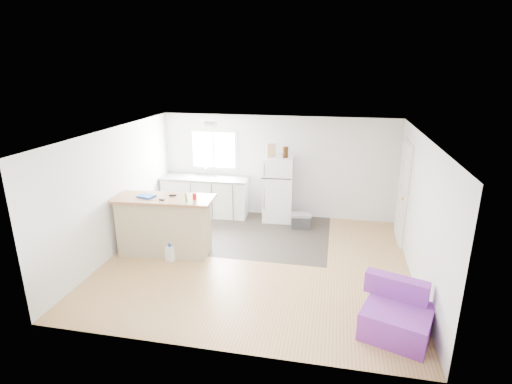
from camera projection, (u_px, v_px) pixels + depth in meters
room at (257, 201)px, 7.10m from camera, size 5.51×5.01×2.41m
vinyl_zone at (235, 232)px, 8.77m from camera, size 4.05×2.50×0.00m
window at (214, 150)px, 9.60m from camera, size 1.18×0.06×0.98m
interior_door at (403, 193)px, 8.09m from camera, size 0.11×0.92×2.10m
ceiling_fixture at (210, 124)px, 8.09m from camera, size 0.30×0.30×0.07m
kitchen_cabinets at (206, 196)px, 9.67m from camera, size 2.12×0.72×1.22m
peninsula at (165, 225)px, 7.64m from camera, size 1.89×0.83×1.14m
refrigerator at (278, 189)px, 9.24m from camera, size 0.70×0.67×1.51m
cooler at (301, 221)px, 8.95m from camera, size 0.47×0.35×0.33m
purple_seat at (397, 316)px, 5.42m from camera, size 1.07×1.06×0.70m
cleaner_jug at (170, 253)px, 7.45m from camera, size 0.18×0.14×0.34m
mop at (185, 247)px, 7.53m from camera, size 0.22×0.37×1.33m
red_cup at (194, 196)px, 7.36m from camera, size 0.10×0.10×0.12m
blue_tray at (147, 196)px, 7.48m from camera, size 0.34×0.28×0.04m
tool_a at (173, 195)px, 7.54m from camera, size 0.15×0.08×0.03m
tool_b at (162, 200)px, 7.30m from camera, size 0.11×0.06×0.03m
cardboard_box at (271, 150)px, 8.98m from camera, size 0.22×0.16×0.30m
bottle_left at (284, 152)px, 8.90m from camera, size 0.09×0.09×0.25m
bottle_right at (287, 152)px, 8.93m from camera, size 0.07×0.07×0.25m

